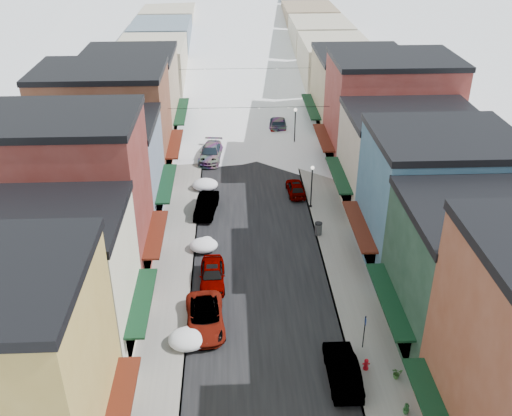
{
  "coord_description": "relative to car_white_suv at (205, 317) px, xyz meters",
  "views": [
    {
      "loc": [
        -1.87,
        -15.69,
        24.95
      ],
      "look_at": [
        0.0,
        25.21,
        2.61
      ],
      "focal_mm": 40.0,
      "sensor_mm": 36.0,
      "label": 1
    }
  ],
  "objects": [
    {
      "name": "bldg_l_cream",
      "position": [
        -9.32,
        -1.3,
        4.02
      ],
      "size": [
        11.3,
        8.2,
        9.5
      ],
      "color": "#F0E5C1",
      "rests_on": "ground"
    },
    {
      "name": "car_lane_white",
      "position": [
        4.72,
        49.98,
        -0.05
      ],
      "size": [
        2.68,
        5.09,
        1.37
      ],
      "primitive_type": "imported",
      "rotation": [
        0.0,
        0.0,
        3.06
      ],
      "color": "white",
      "rests_on": "ground"
    },
    {
      "name": "streetlamp_far",
      "position": [
        9.07,
        30.2,
        2.28
      ],
      "size": [
        0.38,
        0.38,
        4.55
      ],
      "color": "black",
      "rests_on": "sidewalk_right"
    },
    {
      "name": "bldg_r_brick_far",
      "position": [
        18.06,
        25.2,
        5.02
      ],
      "size": [
        13.3,
        9.2,
        11.5
      ],
      "color": "maroon",
      "rests_on": "ground"
    },
    {
      "name": "car_black_sedan",
      "position": [
        7.63,
        35.79,
        0.11
      ],
      "size": [
        2.66,
        5.94,
        1.69
      ],
      "primitive_type": "imported",
      "rotation": [
        0.0,
        0.0,
        3.09
      ],
      "color": "black",
      "rests_on": "ground"
    },
    {
      "name": "snow_pile_mid",
      "position": [
        -0.41,
        9.37,
        -0.28
      ],
      "size": [
        2.27,
        2.6,
        0.96
      ],
      "color": "white",
      "rests_on": "ground"
    },
    {
      "name": "parking_sign",
      "position": [
        9.92,
        -2.62,
        0.85
      ],
      "size": [
        0.07,
        0.34,
        2.46
      ],
      "color": "black",
      "rests_on": "sidewalk_right"
    },
    {
      "name": "bldg_l_grayblue",
      "position": [
        -9.32,
        15.2,
        3.77
      ],
      "size": [
        11.3,
        9.2,
        9.0
      ],
      "color": "slate",
      "rests_on": "ground"
    },
    {
      "name": "fire_hydrant",
      "position": [
        9.72,
        -4.48,
        -0.24
      ],
      "size": [
        0.44,
        0.33,
        0.76
      ],
      "color": "red",
      "rests_on": "sidewalk_right"
    },
    {
      "name": "trash_can",
      "position": [
        9.07,
        11.11,
        -0.04
      ],
      "size": [
        0.64,
        0.64,
        1.08
      ],
      "color": "#535558",
      "rests_on": "sidewalk_right"
    },
    {
      "name": "car_silver_wagon",
      "position": [
        -0.28,
        27.34,
        0.06
      ],
      "size": [
        2.83,
        5.72,
        1.6
      ],
      "primitive_type": "imported",
      "rotation": [
        0.0,
        0.0,
        -0.11
      ],
      "color": "gray",
      "rests_on": "ground"
    },
    {
      "name": "curb_right",
      "position": [
        8.92,
        46.2,
        -0.66
      ],
      "size": [
        0.1,
        160.0,
        0.15
      ],
      "primitive_type": "cube",
      "color": "slate",
      "rests_on": "ground"
    },
    {
      "name": "bldg_l_brick_far",
      "position": [
        -10.32,
        24.2,
        4.77
      ],
      "size": [
        13.3,
        9.2,
        11.0
      ],
      "color": "brown",
      "rests_on": "ground"
    },
    {
      "name": "bldg_l_brick_near",
      "position": [
        -9.82,
        6.7,
        5.52
      ],
      "size": [
        12.3,
        8.2,
        12.5
      ],
      "color": "maroon",
      "rests_on": "ground"
    },
    {
      "name": "snow_pile_near",
      "position": [
        -1.01,
        -1.7,
        -0.23
      ],
      "size": [
        2.51,
        2.74,
        1.06
      ],
      "color": "white",
      "rests_on": "ground"
    },
    {
      "name": "distant_blocks",
      "position": [
        3.87,
        69.2,
        3.26
      ],
      "size": [
        34.0,
        55.0,
        8.0
      ],
      "color": "gray",
      "rests_on": "ground"
    },
    {
      "name": "overhead_cables",
      "position": [
        3.87,
        33.7,
        5.46
      ],
      "size": [
        16.4,
        15.04,
        0.04
      ],
      "color": "black",
      "rests_on": "ground"
    },
    {
      "name": "bldg_r_tan",
      "position": [
        17.06,
        35.2,
        4.02
      ],
      "size": [
        11.3,
        11.2,
        9.5
      ],
      "color": "tan",
      "rests_on": "ground"
    },
    {
      "name": "car_lane_silver",
      "position": [
        3.07,
        45.63,
        -0.01
      ],
      "size": [
        2.13,
        4.41,
        1.45
      ],
      "primitive_type": "imported",
      "rotation": [
        0.0,
        0.0,
        0.1
      ],
      "color": "#ABAEB4",
      "rests_on": "ground"
    },
    {
      "name": "car_gray_suv",
      "position": [
        8.0,
        18.83,
        -0.07
      ],
      "size": [
        1.76,
        3.99,
        1.33
      ],
      "primitive_type": "imported",
      "rotation": [
        0.0,
        0.0,
        3.19
      ],
      "color": "#9A9DA3",
      "rests_on": "ground"
    },
    {
      "name": "car_green_sedan",
      "position": [
        8.17,
        -5.1,
        0.06
      ],
      "size": [
        1.68,
        4.81,
        1.59
      ],
      "primitive_type": "imported",
      "rotation": [
        0.0,
        0.0,
        3.14
      ],
      "color": "black",
      "rests_on": "ground"
    },
    {
      "name": "bldg_l_tan",
      "position": [
        -9.32,
        34.2,
        4.27
      ],
      "size": [
        11.3,
        11.2,
        10.0
      ],
      "color": "tan",
      "rests_on": "ground"
    },
    {
      "name": "road",
      "position": [
        3.87,
        46.2,
        -0.73
      ],
      "size": [
        10.0,
        160.0,
        0.01
      ],
      "primitive_type": "cube",
      "color": "black",
      "rests_on": "ground"
    },
    {
      "name": "bldg_r_blue",
      "position": [
        17.06,
        7.2,
        4.52
      ],
      "size": [
        11.3,
        9.2,
        10.5
      ],
      "color": "#355D79",
      "rests_on": "ground"
    },
    {
      "name": "car_silver_sedan",
      "position": [
        0.37,
        4.8,
        0.03
      ],
      "size": [
        1.87,
        4.52,
        1.53
      ],
      "primitive_type": "imported",
      "rotation": [
        0.0,
        0.0,
        0.01
      ],
      "color": "gray",
      "rests_on": "ground"
    },
    {
      "name": "sidewalk_left",
      "position": [
        -2.73,
        46.2,
        -0.66
      ],
      "size": [
        3.2,
        160.0,
        0.15
      ],
      "primitive_type": "cube",
      "color": "gray",
      "rests_on": "ground"
    },
    {
      "name": "snow_pile_far",
      "position": [
        -0.65,
        20.28,
        -0.23
      ],
      "size": [
        2.48,
        2.73,
        1.05
      ],
      "color": "white",
      "rests_on": "ground"
    },
    {
      "name": "car_dark_hatch",
      "position": [
        -0.39,
        15.51,
        0.03
      ],
      "size": [
        2.25,
        4.83,
        1.53
      ],
      "primitive_type": "imported",
      "rotation": [
        0.0,
        0.0,
        -0.14
      ],
      "color": "black",
      "rests_on": "ground"
    },
    {
      "name": "car_white_suv",
      "position": [
        0.0,
        0.0,
        0.0
      ],
      "size": [
        2.85,
        5.48,
        1.47
      ],
      "primitive_type": "imported",
      "rotation": [
        0.0,
        0.0,
        0.08
      ],
      "color": "silver",
      "rests_on": "ground"
    },
    {
      "name": "streetlamp_near",
      "position": [
        9.07,
        15.97,
        1.97
      ],
      "size": [
        0.34,
        0.34,
        4.06
      ],
      "color": "black",
      "rests_on": "sidewalk_right"
    },
    {
      "name": "sidewalk_right",
      "position": [
        10.47,
        46.2,
        -0.66
      ],
      "size": [
        3.2,
        160.0,
        0.15
      ],
      "primitive_type": "cube",
      "color": "gray",
      "rests_on": "ground"
    },
    {
      "name": "curb_left",
      "position": [
        -1.18,
        46.2,
        -0.66
      ],
      "size": [
        0.1,
        160.0,
        0.15
      ],
      "primitive_type": "cube",
      "color": "slate",
      "rests_on": "ground"
    },
    {
      "name": "bldg_r_green",
      "position": [
        17.06,
        -1.8,
        4.02
      ],
      "size": [
        11.3,
        9.2,
        9.5
      ],
      "color": "#1A3627",
      "rests_on": "ground"
    },
    {
      "name": "bldg_r_cream",
      "position": [
        17.56,
        16.2,
        3.77
      ],
      "size": [
        12.3,
        9.2,
        9.0
      ],
      "color": "#BCAD98",
      "rests_on": "ground"
    },
    {
      "name": "planter_far",
      "position": [
        11.19,
        -7.89,
        -0.27
      ],
      "size": [
        0.5,
        0.5,
        0.64
      ],
      "primitive_type": "imported",
      "rotation": [
        0.0,
        0.0,
        0.6
      ],
      "color": "#2C622F",
      "rests_on": "sidewalk_right"
    },
    {
      "name": "planter_near",
      "position": [
        11.36,
        -5.27,
        -0.25
      ],
      "size": [
        0.74,
        0.69,
        0.67
      ],
      "primitive_type": "imported",
      "rotation": [
        0.0,
        0.0,
        0.35
      ],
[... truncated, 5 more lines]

